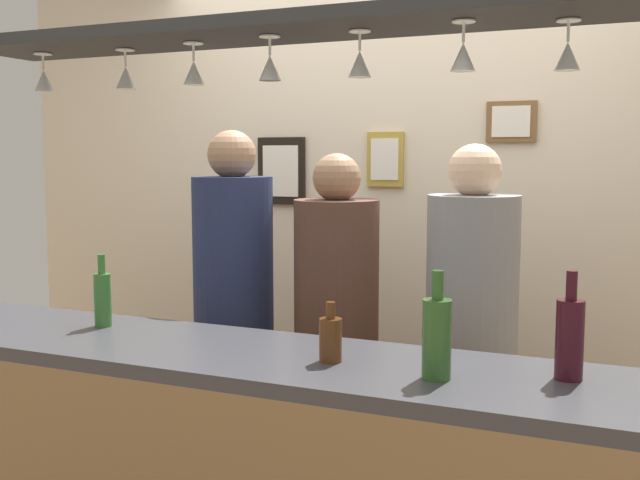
{
  "coord_description": "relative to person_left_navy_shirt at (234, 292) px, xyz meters",
  "views": [
    {
      "loc": [
        1.05,
        -2.35,
        1.62
      ],
      "look_at": [
        0.0,
        0.1,
        1.32
      ],
      "focal_mm": 41.7,
      "sensor_mm": 36.0,
      "label": 1
    }
  ],
  "objects": [
    {
      "name": "back_wall",
      "position": [
        0.51,
        0.73,
        0.25
      ],
      "size": [
        4.4,
        0.06,
        2.6
      ],
      "primitive_type": "cube",
      "color": "beige",
      "rests_on": "ground_plane"
    },
    {
      "name": "bar_counter",
      "position": [
        0.51,
        -0.87,
        -0.36
      ],
      "size": [
        2.7,
        0.55,
        1.02
      ],
      "color": "#38383D",
      "rests_on": "ground_plane"
    },
    {
      "name": "overhead_glass_rack",
      "position": [
        0.51,
        -0.67,
        0.96
      ],
      "size": [
        2.2,
        0.36,
        0.04
      ],
      "primitive_type": "cube",
      "color": "black"
    },
    {
      "name": "hanging_wineglass_far_left",
      "position": [
        -0.38,
        -0.65,
        0.85
      ],
      "size": [
        0.07,
        0.07,
        0.13
      ],
      "color": "silver",
      "rests_on": "overhead_glass_rack"
    },
    {
      "name": "hanging_wineglass_left",
      "position": [
        -0.05,
        -0.62,
        0.85
      ],
      "size": [
        0.07,
        0.07,
        0.13
      ],
      "color": "silver",
      "rests_on": "overhead_glass_rack"
    },
    {
      "name": "hanging_wineglass_center_left",
      "position": [
        0.24,
        -0.65,
        0.85
      ],
      "size": [
        0.07,
        0.07,
        0.13
      ],
      "color": "silver",
      "rests_on": "overhead_glass_rack"
    },
    {
      "name": "hanging_wineglass_center",
      "position": [
        0.53,
        -0.68,
        0.85
      ],
      "size": [
        0.07,
        0.07,
        0.13
      ],
      "color": "silver",
      "rests_on": "overhead_glass_rack"
    },
    {
      "name": "hanging_wineglass_center_right",
      "position": [
        0.81,
        -0.66,
        0.85
      ],
      "size": [
        0.07,
        0.07,
        0.13
      ],
      "color": "silver",
      "rests_on": "overhead_glass_rack"
    },
    {
      "name": "hanging_wineglass_right",
      "position": [
        1.12,
        -0.7,
        0.85
      ],
      "size": [
        0.07,
        0.07,
        0.13
      ],
      "color": "silver",
      "rests_on": "overhead_glass_rack"
    },
    {
      "name": "hanging_wineglass_far_right",
      "position": [
        1.38,
        -0.6,
        0.85
      ],
      "size": [
        0.07,
        0.07,
        0.13
      ],
      "color": "silver",
      "rests_on": "overhead_glass_rack"
    },
    {
      "name": "person_left_navy_shirt",
      "position": [
        0.0,
        0.0,
        0.0
      ],
      "size": [
        0.34,
        0.34,
        1.73
      ],
      "color": "#2D334C",
      "rests_on": "ground_plane"
    },
    {
      "name": "person_middle_brown_shirt",
      "position": [
        0.47,
        -0.0,
        -0.06
      ],
      "size": [
        0.34,
        0.34,
        1.64
      ],
      "color": "#2D334C",
      "rests_on": "ground_plane"
    },
    {
      "name": "person_right_grey_shirt",
      "position": [
        1.02,
        0.0,
        -0.04
      ],
      "size": [
        0.34,
        0.34,
        1.67
      ],
      "color": "#2D334C",
      "rests_on": "ground_plane"
    },
    {
      "name": "bottle_wine_dark_red",
      "position": [
        1.41,
        -0.64,
        0.09
      ],
      "size": [
        0.08,
        0.08,
        0.3
      ],
      "color": "#380F19",
      "rests_on": "bar_counter"
    },
    {
      "name": "bottle_beer_green_import",
      "position": [
        -0.18,
        -0.62,
        0.07
      ],
      "size": [
        0.06,
        0.06,
        0.26
      ],
      "color": "#336B2D",
      "rests_on": "bar_counter"
    },
    {
      "name": "bottle_champagne_green",
      "position": [
        1.08,
        -0.78,
        0.09
      ],
      "size": [
        0.08,
        0.08,
        0.3
      ],
      "color": "#2D5623",
      "rests_on": "bar_counter"
    },
    {
      "name": "bottle_beer_brown_stubby",
      "position": [
        0.75,
        -0.73,
        0.04
      ],
      "size": [
        0.07,
        0.07,
        0.18
      ],
      "color": "#512D14",
      "rests_on": "bar_counter"
    },
    {
      "name": "picture_frame_upper_small",
      "position": [
        1.03,
        0.69,
        0.73
      ],
      "size": [
        0.22,
        0.02,
        0.18
      ],
      "color": "brown",
      "rests_on": "back_wall"
    },
    {
      "name": "picture_frame_crest",
      "position": [
        0.45,
        0.69,
        0.56
      ],
      "size": [
        0.18,
        0.02,
        0.26
      ],
      "color": "#B29338",
      "rests_on": "back_wall"
    },
    {
      "name": "picture_frame_caricature",
      "position": [
        -0.11,
        0.69,
        0.5
      ],
      "size": [
        0.26,
        0.02,
        0.34
      ],
      "color": "black",
      "rests_on": "back_wall"
    }
  ]
}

